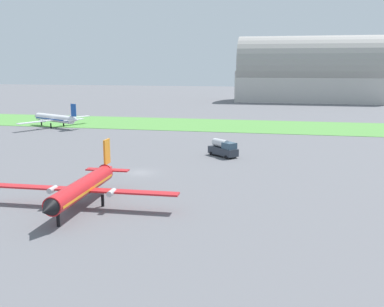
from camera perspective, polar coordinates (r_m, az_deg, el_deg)
name	(u,v)px	position (r m, az deg, el deg)	size (l,w,h in m)	color
ground_plane	(141,173)	(75.30, -6.50, -2.41)	(600.00, 600.00, 0.00)	slate
grass_taxiway_strip	(206,125)	(134.14, 1.73, 3.64)	(360.00, 28.00, 0.08)	#549342
airplane_taxiing_turboprop	(55,118)	(134.04, -16.82, 4.27)	(19.15, 22.04, 7.12)	white
airplane_foreground_turboprop	(83,187)	(57.97, -13.51, -4.07)	(24.22, 20.71, 7.26)	red
fuel_truck_near_gate	(223,148)	(87.85, 3.97, 0.64)	(6.45, 6.12, 3.29)	#2D333D
hangar_distant	(310,72)	(225.12, 14.64, 9.87)	(68.79, 27.23, 30.80)	#BCB7B2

